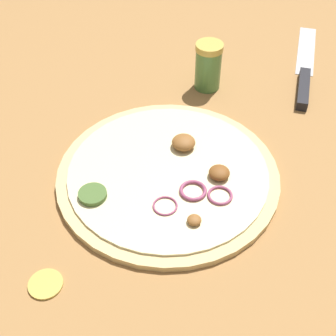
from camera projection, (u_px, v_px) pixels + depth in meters
The scene contains 5 objects.
ground_plane at pixel (168, 177), 0.73m from camera, with size 3.00×3.00×0.00m, color #9E703F.
pizza at pixel (169, 174), 0.73m from camera, with size 0.35×0.35×0.03m.
knife at pixel (304, 77), 0.92m from camera, with size 0.08×0.31×0.02m.
spice_jar at pixel (208, 66), 0.87m from camera, with size 0.05×0.05×0.09m.
loose_cap at pixel (45, 283), 0.60m from camera, with size 0.04×0.04×0.01m.
Camera 1 is at (-0.21, 0.46, 0.53)m, focal length 50.00 mm.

